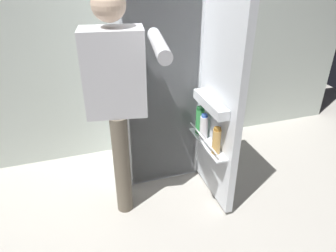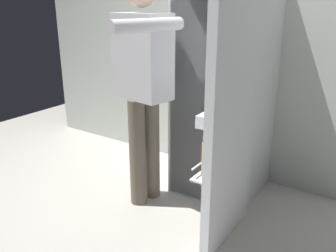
% 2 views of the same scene
% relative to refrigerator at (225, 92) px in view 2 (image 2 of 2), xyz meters
% --- Properties ---
extents(ground_plane, '(6.07, 6.07, 0.00)m').
position_rel_refrigerator_xyz_m(ground_plane, '(-0.03, -0.50, -0.81)').
color(ground_plane, '#B7B2A8').
extents(kitchen_wall, '(4.40, 0.10, 2.43)m').
position_rel_refrigerator_xyz_m(kitchen_wall, '(-0.03, 0.41, 0.41)').
color(kitchen_wall, beige).
rests_on(kitchen_wall, ground_plane).
extents(refrigerator, '(0.66, 1.19, 1.62)m').
position_rel_refrigerator_xyz_m(refrigerator, '(0.00, 0.00, 0.00)').
color(refrigerator, silver).
rests_on(refrigerator, ground_plane).
extents(person, '(0.53, 0.74, 1.61)m').
position_rel_refrigerator_xyz_m(person, '(-0.41, -0.44, 0.15)').
color(person, '#665B4C').
rests_on(person, ground_plane).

